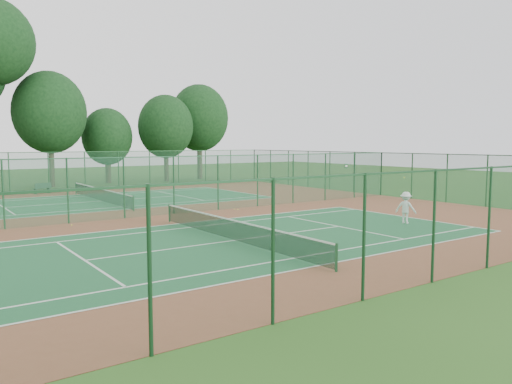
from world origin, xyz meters
TOP-DOWN VIEW (x-y plane):
  - ground at (0.00, 0.00)m, footprint 120.00×120.00m
  - red_pad at (0.00, 0.00)m, footprint 40.00×36.00m
  - court_near at (0.00, -9.00)m, footprint 23.77×10.97m
  - court_far at (0.00, 9.00)m, footprint 23.77×10.97m
  - fence_north at (0.00, 18.00)m, footprint 40.00×0.09m
  - fence_south at (0.00, -18.00)m, footprint 40.00×0.09m
  - fence_east at (20.00, 0.00)m, footprint 0.09×36.00m
  - fence_divider at (0.00, 0.00)m, footprint 40.00×0.09m
  - tennis_net_near at (0.00, -9.00)m, footprint 0.10×12.90m
  - tennis_net_far at (0.00, 9.00)m, footprint 0.10×12.90m
  - player_near at (9.99, -10.34)m, footprint 1.01×1.25m
  - bench at (-2.28, 17.14)m, footprint 1.52×0.88m
  - stray_ball_a at (5.60, -0.79)m, footprint 0.07×0.07m
  - stray_ball_b at (5.58, -0.43)m, footprint 0.06×0.06m
  - stray_ball_c at (-4.70, -0.88)m, footprint 0.07×0.07m
  - evergreen_row at (0.50, 24.25)m, footprint 39.00×5.00m

SIDE VIEW (x-z plane):
  - ground at x=0.00m, z-range 0.00..0.00m
  - evergreen_row at x=0.50m, z-range -6.00..6.00m
  - red_pad at x=0.00m, z-range 0.00..0.01m
  - court_near at x=0.00m, z-range 0.01..0.02m
  - court_far at x=0.00m, z-range 0.01..0.02m
  - stray_ball_b at x=5.58m, z-range 0.01..0.07m
  - stray_ball_c at x=-4.70m, z-range 0.01..0.08m
  - stray_ball_a at x=5.60m, z-range 0.01..0.08m
  - bench at x=-2.28m, z-range 0.02..0.93m
  - tennis_net_near at x=0.00m, z-range 0.06..1.03m
  - tennis_net_far at x=0.00m, z-range 0.06..1.03m
  - player_near at x=9.99m, z-range 0.02..1.70m
  - fence_east at x=20.00m, z-range 0.01..3.51m
  - fence_north at x=0.00m, z-range 0.01..3.51m
  - fence_south at x=0.00m, z-range 0.01..3.51m
  - fence_divider at x=0.00m, z-range 0.01..3.51m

